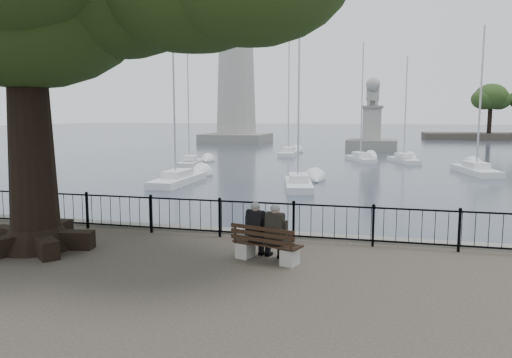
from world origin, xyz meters
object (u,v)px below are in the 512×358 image
(person_right, at_px, (278,235))
(lion_monument, at_px, (372,132))
(lighthouse, at_px, (236,61))
(bench, at_px, (266,249))
(person_left, at_px, (258,232))

(person_right, xyz_separation_m, lion_monument, (1.03, 49.30, 0.49))
(lighthouse, bearing_deg, lion_monument, -31.09)
(bench, xyz_separation_m, person_left, (-0.22, 0.16, 0.32))
(bench, relative_size, person_left, 1.25)
(bench, xyz_separation_m, person_right, (0.26, 0.02, 0.32))
(person_right, xyz_separation_m, lighthouse, (-18.97, 61.37, 10.39))
(person_left, bearing_deg, lighthouse, 106.80)
(person_left, bearing_deg, person_right, -16.50)
(lion_monument, bearing_deg, bench, -91.50)
(bench, height_order, person_right, person_right)
(bench, bearing_deg, lighthouse, 106.95)
(person_left, xyz_separation_m, lion_monument, (1.51, 49.16, 0.49))
(bench, distance_m, lighthouse, 65.06)
(lighthouse, bearing_deg, person_left, -73.20)
(person_right, bearing_deg, lighthouse, 107.18)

